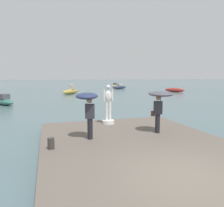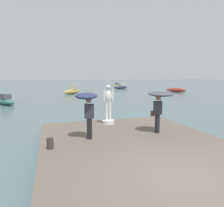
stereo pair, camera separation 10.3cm
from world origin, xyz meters
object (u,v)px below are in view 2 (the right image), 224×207
mooring_bollard (50,143)px  boat_mid (117,86)px  onlooker_right (160,99)px  boat_near (121,87)px  boat_far (72,91)px  boat_rightward (176,90)px  boat_leftward (5,101)px  onlooker_left (87,103)px  statue_white_figure (108,109)px

mooring_bollard → boat_mid: (18.26, 49.38, -0.09)m
onlooker_right → boat_near: (12.57, 42.35, -1.48)m
boat_far → boat_rightward: boat_far is taller
boat_mid → onlooker_right: bearing=-105.4°
mooring_bollard → boat_leftward: 18.17m
onlooker_right → mooring_bollard: size_ratio=4.76×
boat_near → boat_leftward: 33.83m
onlooker_right → boat_near: size_ratio=0.51×
mooring_bollard → boat_mid: size_ratio=0.10×
onlooker_left → mooring_bollard: size_ratio=4.81×
boat_near → boat_far: 18.66m
boat_far → onlooker_left: bearing=-94.8°
boat_leftward → boat_rightward: bearing=21.9°
mooring_bollard → boat_far: size_ratio=0.09×
boat_far → boat_leftward: size_ratio=1.13×
boat_near → boat_rightward: (6.64, -14.16, -0.09)m
onlooker_right → boat_near: onlooker_right is taller
onlooker_right → boat_far: bearing=91.7°
boat_near → boat_rightward: 15.63m
onlooker_left → boat_leftward: onlooker_left is taller
boat_leftward → mooring_bollard: bearing=-75.4°
mooring_bollard → boat_far: boat_far is taller
statue_white_figure → boat_leftward: statue_white_figure is taller
boat_mid → boat_leftward: boat_mid is taller
boat_near → onlooker_right: bearing=-106.5°
boat_far → boat_near: bearing=43.9°
boat_rightward → boat_leftward: bearing=-158.1°
mooring_bollard → boat_leftward: boat_leftward is taller
boat_leftward → boat_near: bearing=49.4°
statue_white_figure → boat_mid: size_ratio=0.51×
mooring_bollard → boat_near: (17.45, 43.26, -0.11)m
boat_near → boat_far: bearing=-136.1°
onlooker_right → mooring_bollard: onlooker_right is taller
mooring_bollard → boat_near: 46.64m
statue_white_figure → boat_far: 26.88m
onlooker_right → onlooker_left: bearing=-179.3°
statue_white_figure → onlooker_right: 3.17m
onlooker_right → boat_mid: size_ratio=0.46×
boat_rightward → mooring_bollard: bearing=-129.6°
boat_far → onlooker_right: bearing=-88.3°
onlooker_left → onlooker_right: (3.36, 0.04, 0.06)m
statue_white_figure → boat_rightward: 33.13m
onlooker_left → boat_far: bearing=85.2°
boat_far → boat_rightward: bearing=-3.4°
mooring_bollard → statue_white_figure: bearing=47.7°
onlooker_left → boat_far: (2.49, 29.45, -1.35)m
onlooker_left → mooring_bollard: onlooker_left is taller
onlooker_left → boat_near: onlooker_left is taller
boat_rightward → statue_white_figure: bearing=-129.2°
statue_white_figure → boat_far: statue_white_figure is taller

